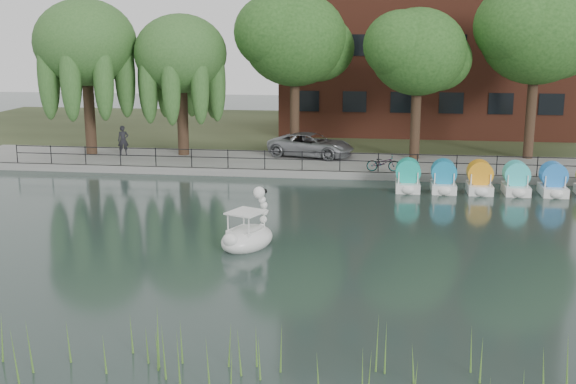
% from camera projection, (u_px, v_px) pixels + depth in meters
% --- Properties ---
extents(ground_plane, '(120.00, 120.00, 0.00)m').
position_uv_depth(ground_plane, '(259.00, 252.00, 25.46)').
color(ground_plane, '#2D3D39').
extents(promenade, '(40.00, 6.00, 0.40)m').
position_uv_depth(promenade, '(308.00, 164.00, 40.87)').
color(promenade, gray).
rests_on(promenade, ground_plane).
extents(kerb, '(40.00, 0.25, 0.40)m').
position_uv_depth(kerb, '(302.00, 174.00, 38.02)').
color(kerb, gray).
rests_on(kerb, ground_plane).
extents(land_strip, '(60.00, 22.00, 0.36)m').
position_uv_depth(land_strip, '(328.00, 130.00, 54.40)').
color(land_strip, '#47512D').
rests_on(land_strip, ground_plane).
extents(railing, '(32.00, 0.05, 1.00)m').
position_uv_depth(railing, '(302.00, 156.00, 38.00)').
color(railing, black).
rests_on(railing, promenade).
extents(apartment_building, '(20.00, 10.07, 18.00)m').
position_uv_depth(apartment_building, '(427.00, 4.00, 51.41)').
color(apartment_building, '#4C1E16').
rests_on(apartment_building, land_strip).
extents(willow_left, '(5.88, 5.88, 9.01)m').
position_uv_depth(willow_left, '(85.00, 43.00, 41.56)').
color(willow_left, '#473323').
rests_on(willow_left, promenade).
extents(willow_mid, '(5.32, 5.32, 8.15)m').
position_uv_depth(willow_mid, '(181.00, 54.00, 41.47)').
color(willow_mid, '#473323').
rests_on(willow_mid, promenade).
extents(broadleaf_center, '(6.00, 6.00, 9.25)m').
position_uv_depth(broadleaf_center, '(295.00, 40.00, 41.40)').
color(broadleaf_center, '#473323').
rests_on(broadleaf_center, promenade).
extents(broadleaf_right, '(5.40, 5.40, 8.32)m').
position_uv_depth(broadleaf_right, '(418.00, 53.00, 40.15)').
color(broadleaf_right, '#473323').
rests_on(broadleaf_right, promenade).
extents(broadleaf_far, '(6.30, 6.30, 9.71)m').
position_uv_depth(broadleaf_far, '(537.00, 34.00, 40.05)').
color(broadleaf_far, '#473323').
rests_on(broadleaf_far, promenade).
extents(minivan, '(3.92, 6.15, 1.58)m').
position_uv_depth(minivan, '(311.00, 143.00, 41.87)').
color(minivan, gray).
rests_on(minivan, promenade).
extents(bicycle, '(0.67, 1.74, 1.00)m').
position_uv_depth(bicycle, '(383.00, 162.00, 37.63)').
color(bicycle, gray).
rests_on(bicycle, promenade).
extents(pedestrian, '(0.84, 0.72, 1.98)m').
position_uv_depth(pedestrian, '(123.00, 138.00, 42.47)').
color(pedestrian, black).
rests_on(pedestrian, promenade).
extents(swan_boat, '(2.38, 2.85, 2.07)m').
position_uv_depth(swan_boat, '(248.00, 234.00, 26.10)').
color(swan_boat, white).
rests_on(swan_boat, ground_plane).
extents(pedal_boat_row, '(11.35, 1.70, 1.40)m').
position_uv_depth(pedal_boat_row, '(516.00, 181.00, 34.37)').
color(pedal_boat_row, white).
rests_on(pedal_boat_row, ground_plane).
extents(reed_bank, '(24.00, 2.40, 1.20)m').
position_uv_depth(reed_bank, '(273.00, 360.00, 15.88)').
color(reed_bank, '#669938').
rests_on(reed_bank, ground_plane).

